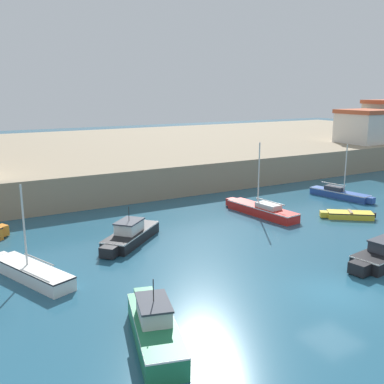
# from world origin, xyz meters

# --- Properties ---
(ground_plane) EXTENTS (200.00, 200.00, 0.00)m
(ground_plane) POSITION_xyz_m (0.00, 0.00, 0.00)
(ground_plane) COLOR #235670
(quay_seawall) EXTENTS (120.00, 40.00, 2.81)m
(quay_seawall) POSITION_xyz_m (0.00, 40.73, 1.41)
(quay_seawall) COLOR gray
(quay_seawall) RESTS_ON ground
(sailboat_white_2) EXTENTS (3.24, 6.14, 4.93)m
(sailboat_white_2) POSITION_xyz_m (-12.23, 8.94, 0.41)
(sailboat_white_2) COLOR white
(sailboat_white_2) RESTS_ON ground
(motorboat_green_3) EXTENTS (2.90, 6.01, 2.53)m
(motorboat_green_3) POSITION_xyz_m (-9.24, 0.52, 0.61)
(motorboat_green_3) COLOR #237A4C
(motorboat_green_3) RESTS_ON ground
(dinghy_yellow_4) EXTENTS (3.65, 3.16, 0.56)m
(dinghy_yellow_4) POSITION_xyz_m (10.74, 8.62, 0.27)
(dinghy_yellow_4) COLOR yellow
(dinghy_yellow_4) RESTS_ON ground
(motorboat_black_5) EXTENTS (5.27, 4.85, 2.38)m
(motorboat_black_5) POSITION_xyz_m (-5.69, 11.63, 0.53)
(motorboat_black_5) COLOR black
(motorboat_black_5) RESTS_ON ground
(sailboat_red_6) EXTENTS (2.18, 7.11, 5.59)m
(sailboat_red_6) POSITION_xyz_m (5.56, 12.58, 0.44)
(sailboat_red_6) COLOR red
(sailboat_red_6) RESTS_ON ground
(sailboat_blue_7) EXTENTS (2.21, 6.04, 4.85)m
(sailboat_blue_7) POSITION_xyz_m (15.19, 13.49, 0.40)
(sailboat_blue_7) COLOR #284C9E
(sailboat_blue_7) RESTS_ON ground
(harbor_shed_far_end) EXTENTS (5.96, 5.73, 4.20)m
(harbor_shed_far_end) POSITION_xyz_m (32.00, 25.02, 4.93)
(harbor_shed_far_end) COLOR silver
(harbor_shed_far_end) RESTS_ON quay_seawall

